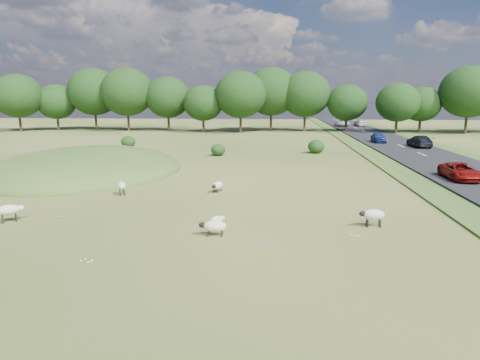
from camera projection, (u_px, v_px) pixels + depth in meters
The scene contains 16 objects.
ground at pixel (234, 159), 43.85m from camera, with size 160.00×160.00×0.00m, color #314C18.
mound at pixel (87, 171), 37.03m from camera, with size 16.00×20.00×4.00m, color #33561E.
road at pixel (405, 149), 51.94m from camera, with size 8.00×150.00×0.25m, color black.
treeline at pixel (247, 95), 77.33m from camera, with size 96.28×14.66×11.70m.
shrubs at pixel (223, 145), 49.94m from camera, with size 25.02×8.31×1.54m.
sheep_0 at pixel (9, 210), 21.86m from camera, with size 1.26×1.07×0.92m.
sheep_1 at pixel (121, 186), 27.90m from camera, with size 0.90×1.29×0.90m.
sheep_2 at pixel (373, 215), 21.01m from camera, with size 1.26×0.59×0.91m.
sheep_3 at pixel (217, 186), 28.76m from camera, with size 0.86×1.32×0.73m.
sheep_4 at pixel (217, 220), 20.95m from camera, with size 0.84×1.04×0.60m.
sheep_5 at pixel (214, 226), 19.70m from camera, with size 1.29×0.58×0.75m.
car_0 at pixel (420, 141), 52.53m from camera, with size 2.02×4.97×1.44m, color black.
car_1 at pixel (461, 171), 31.91m from camera, with size 2.03×4.40×1.22m, color maroon.
car_3 at pixel (360, 123), 90.01m from camera, with size 2.02×4.98×1.44m, color silver.
car_4 at pixel (342, 122), 89.98m from camera, with size 2.46×5.34×1.48m, color silver.
car_6 at pixel (379, 138), 57.76m from camera, with size 1.55×3.85×1.31m, color navy.
Camera 1 is at (4.32, -23.23, 6.34)m, focal length 32.00 mm.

